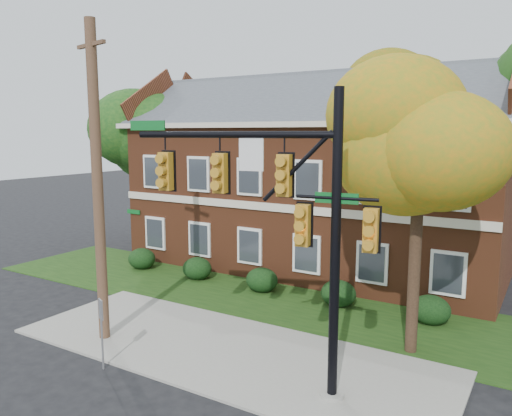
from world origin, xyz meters
The scene contains 15 objects.
ground centered at (0.00, 0.00, 0.00)m, with size 120.00×120.00×0.00m, color black.
sidewalk centered at (0.00, 1.00, 0.04)m, with size 14.00×5.00×0.08m, color gray.
grass_strip centered at (0.00, 6.00, 0.02)m, with size 30.00×6.00×0.04m, color #193811.
apartment_building centered at (-2.00, 11.95, 4.99)m, with size 18.80×8.80×9.74m.
hedge_far_left centered at (-9.00, 6.70, 0.53)m, with size 1.40×1.26×1.05m, color black.
hedge_left centered at (-5.50, 6.70, 0.53)m, with size 1.40×1.26×1.05m, color black.
hedge_center centered at (-2.00, 6.70, 0.53)m, with size 1.40×1.26×1.05m, color black.
hedge_right centered at (1.50, 6.70, 0.53)m, with size 1.40×1.26×1.05m, color black.
hedge_far_right centered at (5.00, 6.70, 0.53)m, with size 1.40×1.26×1.05m, color black.
tree_near_right centered at (5.22, 3.87, 6.67)m, with size 4.50×4.25×8.58m.
tree_left_rear centered at (-11.73, 10.84, 6.68)m, with size 5.40×5.10×8.88m.
tree_far_rear centered at (-0.66, 19.79, 8.84)m, with size 6.84×6.46×11.52m.
traffic_signal centered at (2.61, -0.10, 4.87)m, with size 6.98×1.24×7.84m.
utility_pole centered at (-3.91, -0.28, 5.18)m, with size 1.57×0.46×10.21m.
sign_post centered at (-2.30, -1.78, 1.42)m, with size 0.29×0.16×2.10m.
Camera 1 is at (8.54, -11.07, 6.77)m, focal length 35.00 mm.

